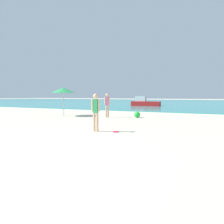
% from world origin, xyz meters
% --- Properties ---
extents(ground, '(200.00, 200.00, 0.00)m').
position_xyz_m(ground, '(0.00, 0.00, 0.00)').
color(ground, beige).
extents(water, '(160.00, 60.00, 0.06)m').
position_xyz_m(water, '(0.00, 44.33, 0.03)').
color(water, teal).
rests_on(water, ground).
extents(person_standing, '(0.37, 0.22, 1.63)m').
position_xyz_m(person_standing, '(-0.09, 3.38, 0.93)').
color(person_standing, '#DDAD84').
rests_on(person_standing, ground).
extents(frisbee, '(0.27, 0.27, 0.03)m').
position_xyz_m(frisbee, '(0.76, 3.59, 0.01)').
color(frisbee, '#E51E4C').
rests_on(frisbee, ground).
extents(person_distant, '(0.37, 0.23, 1.71)m').
position_xyz_m(person_distant, '(-2.07, 8.59, 0.97)').
color(person_distant, '#DDAD84').
rests_on(person_distant, ground).
extents(boat_near, '(4.19, 1.43, 1.42)m').
position_xyz_m(boat_near, '(-3.48, 24.08, 0.55)').
color(boat_near, red).
rests_on(boat_near, water).
extents(beach_ball, '(0.43, 0.43, 0.43)m').
position_xyz_m(beach_ball, '(-0.05, 9.27, 0.21)').
color(beach_ball, green).
rests_on(beach_ball, ground).
extents(beach_umbrella, '(1.84, 1.84, 2.17)m').
position_xyz_m(beach_umbrella, '(-5.62, 8.21, 1.96)').
color(beach_umbrella, '#B7B7BC').
rests_on(beach_umbrella, ground).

